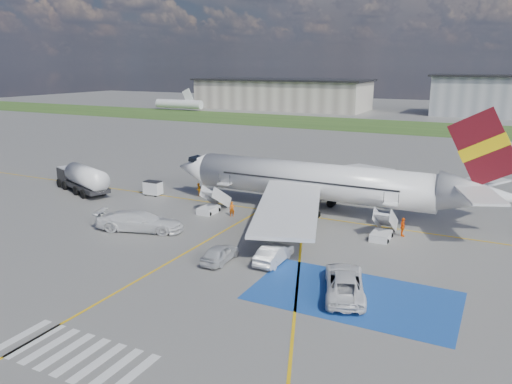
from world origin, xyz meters
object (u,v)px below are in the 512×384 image
Objects in this scene: fuel_tanker at (83,181)px; gpu_cart at (153,189)px; airliner at (325,182)px; car_silver_b at (274,254)px; van_white_b at (139,218)px; van_white_a at (345,279)px; car_silver_a at (220,253)px.

fuel_tanker is 9.13m from gpu_cart.
car_silver_b is (1.07, -15.09, -2.63)m from airliner.
car_silver_b is at bearing -111.92° from van_white_b.
fuel_tanker is 39.61m from van_white_a.
van_white_b reaches higher than gpu_cart.
van_white_b is (-14.88, 1.49, 0.49)m from car_silver_b.
car_silver_a is at bearing -40.09° from gpu_cart.
fuel_tanker is at bearing -170.24° from airliner.
car_silver_a is at bearing -23.99° from van_white_a.
airliner is 15.36m from car_silver_b.
airliner is at bearing -61.64° from van_white_b.
gpu_cart reaches higher than car_silver_a.
car_silver_b is (3.98, 1.77, 0.04)m from car_silver_a.
van_white_b is (-10.90, 3.26, 0.52)m from car_silver_a.
van_white_a is 21.98m from van_white_b.
car_silver_a is (26.85, -11.75, -0.74)m from fuel_tanker.
fuel_tanker is (-29.76, -5.12, -1.93)m from airliner.
gpu_cart is 23.28m from car_silver_a.
van_white_b is at bearing -58.61° from gpu_cart.
van_white_b reaches higher than van_white_a.
fuel_tanker is 1.64× the size of van_white_b.
van_white_a reaches higher than car_silver_b.
fuel_tanker is 29.31m from car_silver_a.
gpu_cart is at bearing 39.45° from fuel_tanker.
car_silver_a is at bearing -122.86° from van_white_b.
van_white_a is 0.89× the size of van_white_b.
fuel_tanker is at bearing 45.77° from van_white_b.
gpu_cart is at bearing -40.90° from car_silver_a.
airliner is at bearing 31.37° from fuel_tanker.
gpu_cart is at bearing -47.13° from van_white_a.
gpu_cart reaches higher than car_silver_b.
airliner is 21.37m from gpu_cart.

